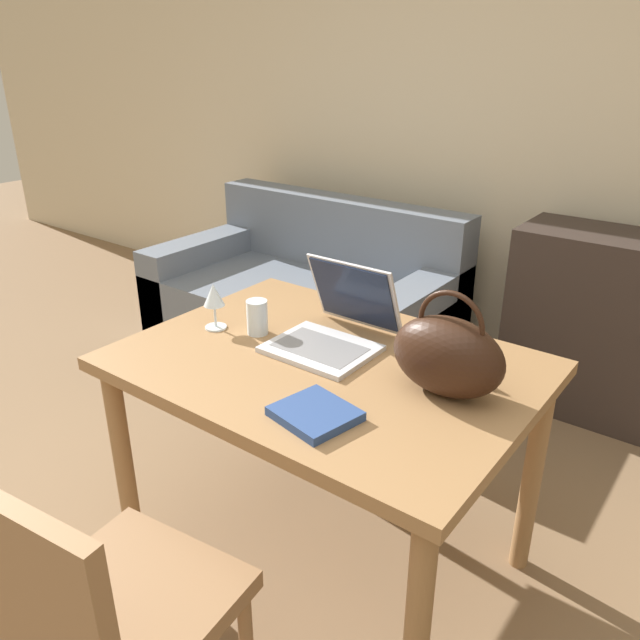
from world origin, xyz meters
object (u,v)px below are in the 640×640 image
at_px(chair, 98,610).
at_px(handbag, 448,355).
at_px(laptop, 337,323).
at_px(couch, 305,304).
at_px(drinking_glass, 257,317).
at_px(wine_glass, 214,298).

relative_size(chair, handbag, 2.83).
distance_m(chair, laptop, 0.99).
xyz_separation_m(couch, drinking_glass, (0.76, -1.20, 0.53)).
bearing_deg(drinking_glass, chair, -71.21).
relative_size(chair, drinking_glass, 7.76).
bearing_deg(wine_glass, handbag, 5.24).
bearing_deg(laptop, wine_glass, -157.84).
bearing_deg(couch, handbag, -39.97).
height_order(chair, wine_glass, wine_glass).
xyz_separation_m(couch, wine_glass, (0.62, -1.25, 0.58)).
relative_size(chair, wine_glass, 5.68).
bearing_deg(laptop, chair, -87.21).
xyz_separation_m(chair, wine_glass, (-0.42, 0.78, 0.37)).
relative_size(couch, drinking_glass, 14.44).
xyz_separation_m(couch, laptop, (1.00, -1.10, 0.54)).
bearing_deg(chair, laptop, 86.03).
height_order(couch, handbag, handbag).
bearing_deg(handbag, drinking_glass, -178.24).
xyz_separation_m(chair, handbag, (0.36, 0.85, 0.38)).
relative_size(chair, couch, 0.54).
height_order(couch, drinking_glass, drinking_glass).
relative_size(chair, laptop, 2.46).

